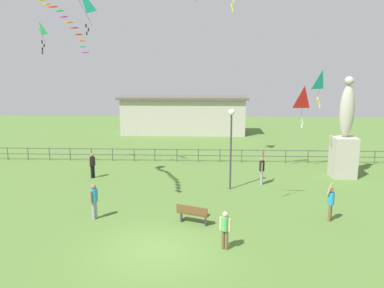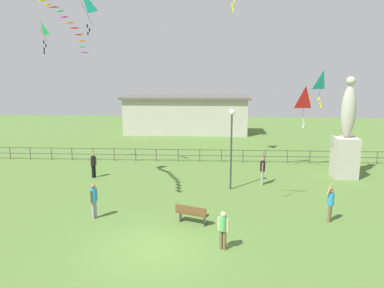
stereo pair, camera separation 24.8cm
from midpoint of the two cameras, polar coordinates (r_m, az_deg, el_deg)
The scene contains 15 objects.
ground_plane at distance 15.57m, azimuth -4.97°, elevation -15.24°, with size 80.00×80.00×0.00m, color #517533.
statue_monument at distance 26.15m, azimuth 22.00°, elevation 0.16°, with size 1.44×1.44×6.35m.
lamppost at distance 21.73m, azimuth 6.18°, elevation 1.79°, with size 0.36×0.36×4.64m.
park_bench at distance 17.65m, azimuth 0.38°, elevation -10.22°, with size 1.55×0.93×0.85m.
person_0 at distance 25.18m, azimuth -14.08°, elevation -2.82°, with size 0.32×0.40×1.59m.
person_1 at distance 15.21m, azimuth 5.09°, elevation -12.22°, with size 0.42×0.29×1.54m.
person_2 at distance 18.57m, azimuth -13.94°, elevation -7.82°, with size 0.31×0.48×1.67m.
person_3 at distance 23.39m, azimuth 10.66°, elevation -3.63°, with size 0.31×0.50×1.93m.
person_4 at distance 18.80m, azimuth 20.12°, elevation -8.04°, with size 0.40×0.46×1.86m.
kite_1 at distance 24.79m, azimuth -15.86°, elevation 19.58°, with size 1.26×1.27×2.63m.
kite_2 at distance 27.17m, azimuth -21.16°, elevation 15.53°, with size 0.82×0.86×2.07m.
kite_3 at distance 23.81m, azimuth 19.08°, elevation 8.79°, with size 0.84×0.74×2.20m.
kite_4 at distance 26.36m, azimuth 16.66°, elevation 6.39°, with size 0.89×0.82×2.77m.
waterfront_railing at distance 28.58m, azimuth -1.77°, elevation -1.37°, with size 36.06×0.06×0.95m.
pavilion_building at distance 40.17m, azimuth -0.77°, elevation 4.31°, with size 13.16×3.84×3.88m.
Camera 2 is at (2.18, -13.75, 6.99)m, focal length 36.16 mm.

